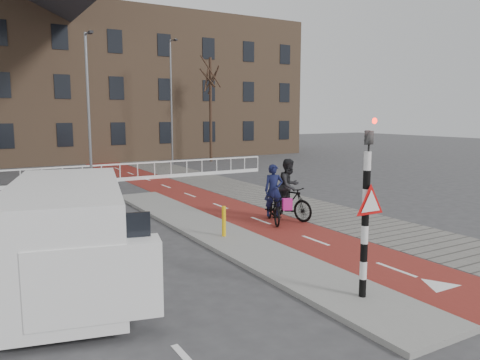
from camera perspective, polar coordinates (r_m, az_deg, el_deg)
ground at (r=11.66m, az=9.74°, el=-10.59°), size 120.00×120.00×0.00m
bike_lane at (r=20.69m, az=-5.00°, el=-2.25°), size 2.50×60.00×0.01m
sidewalk at (r=22.01m, az=1.60°, el=-1.60°), size 3.00×60.00×0.01m
curb_island at (r=14.47m, az=-2.72°, el=-6.53°), size 1.80×16.00×0.12m
traffic_signal at (r=9.32m, az=15.18°, el=-2.83°), size 0.80×0.80×3.68m
bollard at (r=13.82m, az=-1.98°, el=-5.05°), size 0.12×0.12×0.90m
cyclist_near at (r=15.98m, az=4.12°, el=-2.86°), size 1.34×2.04×2.00m
cyclist_far at (r=16.46m, az=5.98°, el=-1.79°), size 1.08×2.10×2.15m
van at (r=10.40m, az=-20.38°, el=-6.36°), size 3.29×5.68×2.29m
railing at (r=25.74m, az=-25.16°, el=-0.27°), size 28.00×0.10×0.99m
townhouse_row at (r=40.84m, az=-24.94°, el=13.13°), size 46.00×10.00×15.90m
tree_right at (r=36.53m, az=-3.60°, el=8.49°), size 0.21×0.21×7.94m
streetlight_near at (r=22.11m, az=-17.95°, el=7.46°), size 0.12×0.12×7.23m
streetlight_right at (r=34.12m, az=-8.37°, el=9.20°), size 0.12×0.12×8.84m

